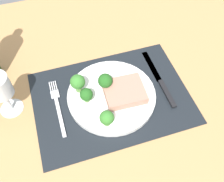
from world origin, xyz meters
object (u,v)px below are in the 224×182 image
steak (124,92)px  fork (58,106)px  knife (161,82)px  plate (111,96)px  wine_glass (0,89)px

steak → fork: bearing=172.3°
steak → fork: (-19.00, 2.57, -2.61)cm
fork → knife: size_ratio=0.83×
plate → wine_glass: (-28.08, 5.06, 8.60)cm
steak → knife: 12.80cm
knife → fork: bearing=175.7°
knife → wine_glass: size_ratio=1.67×
knife → steak: bearing=-175.0°
fork → wine_glass: (-12.53, 3.64, 9.15)cm
plate → wine_glass: bearing=169.8°
fork → wine_glass: wine_glass is taller
steak → wine_glass: 32.80cm
fork → knife: knife is taller
plate → steak: 4.18cm
fork → plate: bearing=-8.3°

